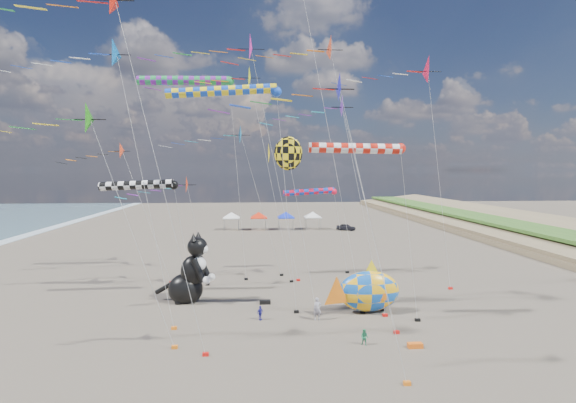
{
  "coord_description": "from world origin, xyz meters",
  "views": [
    {
      "loc": [
        -2.34,
        -22.16,
        10.96
      ],
      "look_at": [
        0.46,
        12.0,
        8.56
      ],
      "focal_mm": 28.0,
      "sensor_mm": 36.0,
      "label": 1
    }
  ],
  "objects_px": {
    "child_green": "(365,337)",
    "child_blue": "(260,313)",
    "fish_inflatable": "(368,291)",
    "cat_inflatable": "(189,267)",
    "parked_car": "(346,227)",
    "person_adult": "(317,309)"
  },
  "relations": [
    {
      "from": "person_adult",
      "to": "child_blue",
      "type": "bearing_deg",
      "value": 162.43
    },
    {
      "from": "person_adult",
      "to": "child_blue",
      "type": "relative_size",
      "value": 1.57
    },
    {
      "from": "fish_inflatable",
      "to": "person_adult",
      "type": "distance_m",
      "value": 4.43
    },
    {
      "from": "cat_inflatable",
      "to": "child_blue",
      "type": "height_order",
      "value": "cat_inflatable"
    },
    {
      "from": "person_adult",
      "to": "child_green",
      "type": "height_order",
      "value": "person_adult"
    },
    {
      "from": "cat_inflatable",
      "to": "parked_car",
      "type": "distance_m",
      "value": 48.42
    },
    {
      "from": "fish_inflatable",
      "to": "child_green",
      "type": "height_order",
      "value": "fish_inflatable"
    },
    {
      "from": "cat_inflatable",
      "to": "fish_inflatable",
      "type": "bearing_deg",
      "value": 0.68
    },
    {
      "from": "person_adult",
      "to": "parked_car",
      "type": "relative_size",
      "value": 0.48
    },
    {
      "from": "cat_inflatable",
      "to": "fish_inflatable",
      "type": "xyz_separation_m",
      "value": [
        14.06,
        -4.03,
        -1.25
      ]
    },
    {
      "from": "child_green",
      "to": "child_blue",
      "type": "bearing_deg",
      "value": 171.49
    },
    {
      "from": "cat_inflatable",
      "to": "child_blue",
      "type": "bearing_deg",
      "value": -24.51
    },
    {
      "from": "person_adult",
      "to": "child_blue",
      "type": "height_order",
      "value": "person_adult"
    },
    {
      "from": "child_blue",
      "to": "parked_car",
      "type": "bearing_deg",
      "value": 24.81
    },
    {
      "from": "person_adult",
      "to": "child_green",
      "type": "bearing_deg",
      "value": -78.21
    },
    {
      "from": "fish_inflatable",
      "to": "parked_car",
      "type": "xyz_separation_m",
      "value": [
        8.31,
        46.91,
        -1.1
      ]
    },
    {
      "from": "child_green",
      "to": "child_blue",
      "type": "xyz_separation_m",
      "value": [
        -6.42,
        5.31,
        0.02
      ]
    },
    {
      "from": "child_green",
      "to": "child_blue",
      "type": "height_order",
      "value": "child_blue"
    },
    {
      "from": "fish_inflatable",
      "to": "cat_inflatable",
      "type": "bearing_deg",
      "value": 164.02
    },
    {
      "from": "fish_inflatable",
      "to": "parked_car",
      "type": "relative_size",
      "value": 1.85
    },
    {
      "from": "parked_car",
      "to": "fish_inflatable",
      "type": "bearing_deg",
      "value": -165.99
    },
    {
      "from": "cat_inflatable",
      "to": "parked_car",
      "type": "bearing_deg",
      "value": 79.11
    }
  ]
}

